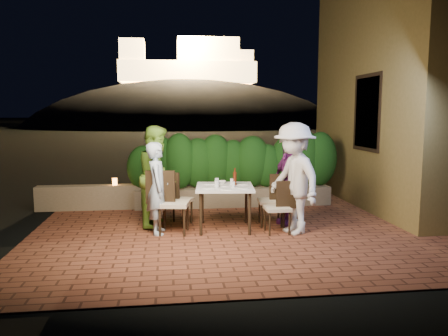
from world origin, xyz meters
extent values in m
plane|color=black|center=(0.00, 0.00, -0.02)|extent=(400.00, 400.00, 0.00)
cube|color=brown|center=(0.00, 0.50, -0.07)|extent=(7.00, 6.00, 0.15)
cube|color=olive|center=(3.60, 2.00, 2.50)|extent=(1.60, 5.00, 5.00)
cube|color=black|center=(2.82, 1.50, 2.00)|extent=(0.08, 1.00, 1.40)
cube|color=black|center=(2.81, 1.50, 2.00)|extent=(0.06, 1.15, 1.55)
cube|color=#7B6A4E|center=(0.20, 2.30, 0.20)|extent=(4.20, 0.55, 0.40)
cube|color=#7B6A4E|center=(-2.80, 2.30, 0.25)|extent=(2.20, 0.30, 0.50)
ellipsoid|color=black|center=(2.00, 60.00, -4.00)|extent=(52.00, 40.00, 22.00)
cylinder|color=white|center=(-0.53, 0.24, 0.76)|extent=(0.23, 0.23, 0.01)
cylinder|color=white|center=(-0.49, 0.65, 0.76)|extent=(0.22, 0.22, 0.01)
cylinder|color=white|center=(0.04, 0.14, 0.76)|extent=(0.19, 0.19, 0.01)
cylinder|color=white|center=(0.08, 0.55, 0.76)|extent=(0.24, 0.24, 0.01)
cylinder|color=white|center=(-0.26, 0.42, 0.76)|extent=(0.20, 0.20, 0.01)
cylinder|color=white|center=(-0.26, 0.05, 0.76)|extent=(0.21, 0.21, 0.01)
cylinder|color=silver|center=(-0.40, 0.27, 0.81)|extent=(0.07, 0.07, 0.12)
cylinder|color=silver|center=(-0.36, 0.56, 0.81)|extent=(0.07, 0.07, 0.12)
cylinder|color=silver|center=(-0.12, 0.25, 0.80)|extent=(0.06, 0.06, 0.10)
cylinder|color=silver|center=(-0.11, 0.49, 0.81)|extent=(0.07, 0.07, 0.11)
imported|color=white|center=(-0.27, 0.69, 0.77)|extent=(0.20, 0.20, 0.04)
imported|color=silver|center=(-1.38, 0.26, 0.76)|extent=(0.37, 0.56, 1.52)
imported|color=#80BC3B|center=(-1.39, 0.80, 0.89)|extent=(0.81, 0.96, 1.78)
imported|color=silver|center=(0.85, -0.01, 0.92)|extent=(1.03, 1.35, 1.84)
imported|color=#6A236B|center=(0.92, 0.56, 0.78)|extent=(0.63, 0.98, 1.55)
cylinder|color=orange|center=(-2.31, 2.30, 0.57)|extent=(0.10, 0.10, 0.14)
camera|label=1|loc=(-1.21, -6.91, 1.99)|focal=35.00mm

